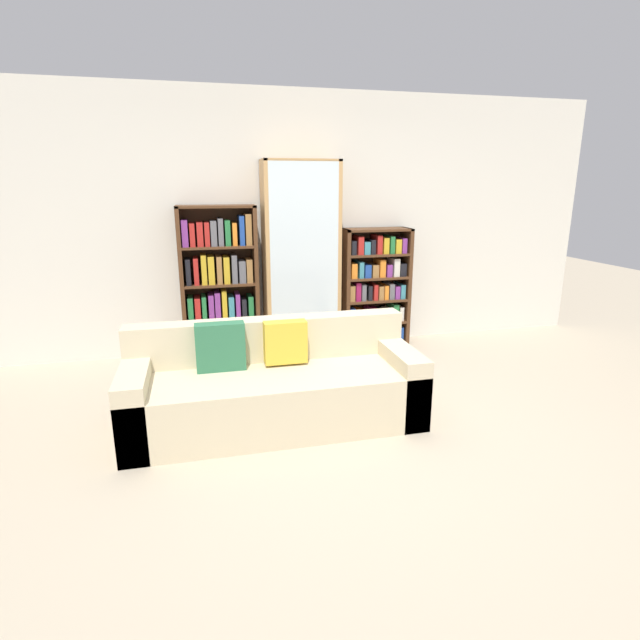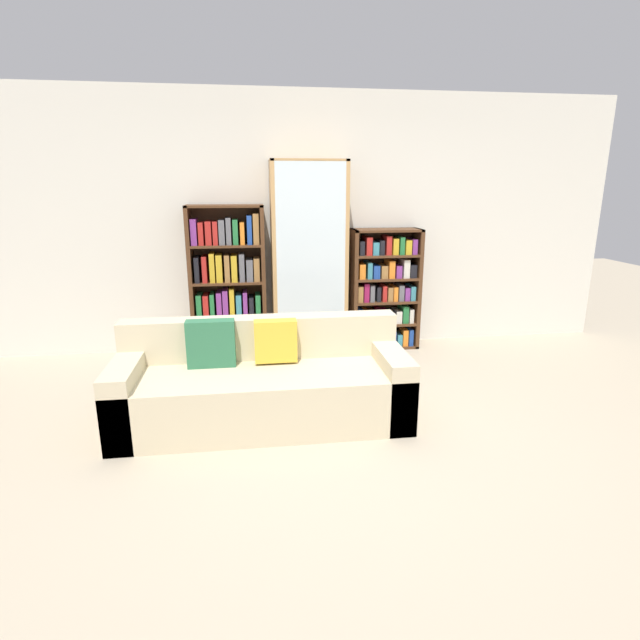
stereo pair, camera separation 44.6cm
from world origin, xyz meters
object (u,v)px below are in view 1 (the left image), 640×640
(display_cabinet, at_px, (301,261))
(bookshelf_right, at_px, (375,290))
(couch, at_px, (274,387))
(wine_bottle, at_px, (356,350))
(bookshelf_left, at_px, (220,286))

(display_cabinet, relative_size, bookshelf_right, 1.54)
(couch, bearing_deg, display_cabinet, 71.16)
(bookshelf_right, xyz_separation_m, wine_bottle, (-0.39, -0.55, -0.50))
(display_cabinet, bearing_deg, bookshelf_left, 178.94)
(couch, distance_m, bookshelf_right, 2.17)
(bookshelf_left, bearing_deg, couch, -79.68)
(display_cabinet, xyz_separation_m, wine_bottle, (0.45, -0.53, -0.85))
(bookshelf_left, height_order, wine_bottle, bookshelf_left)
(couch, relative_size, bookshelf_right, 1.66)
(bookshelf_left, relative_size, display_cabinet, 0.78)
(display_cabinet, bearing_deg, bookshelf_right, 1.07)
(display_cabinet, bearing_deg, couch, -108.84)
(couch, height_order, display_cabinet, display_cabinet)
(bookshelf_left, xyz_separation_m, wine_bottle, (1.30, -0.55, -0.62))
(display_cabinet, xyz_separation_m, bookshelf_right, (0.83, 0.02, -0.36))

